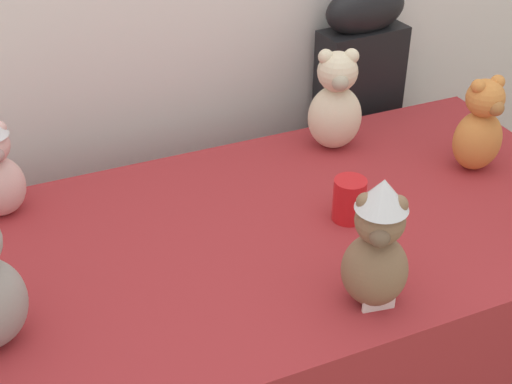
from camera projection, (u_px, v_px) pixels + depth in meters
display_table at (256, 340)px, 1.91m from camera, size 1.81×0.86×0.70m
instrument_case at (355, 139)px, 2.44m from camera, size 0.29×0.14×1.07m
teddy_bear_mocha at (377, 245)px, 1.44m from camera, size 0.18×0.17×0.30m
teddy_bear_ginger at (480, 127)px, 1.90m from camera, size 0.14×0.12×0.27m
teddy_bear_cream at (336, 103)px, 2.00m from camera, size 0.19×0.17×0.30m
party_cup_red at (349, 200)px, 1.74m from camera, size 0.08×0.08×0.11m
name_card_front_left at (379, 300)px, 1.48m from camera, size 0.07×0.02×0.05m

